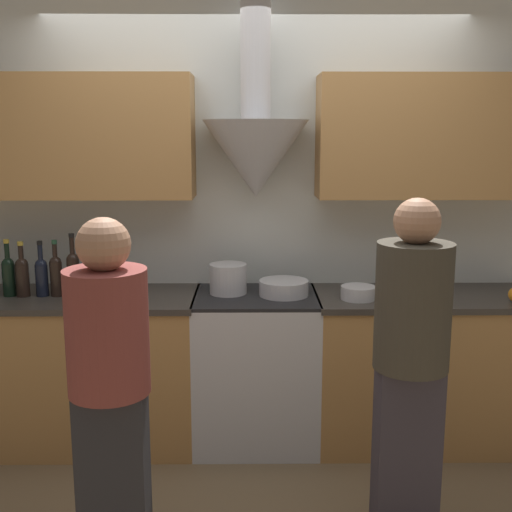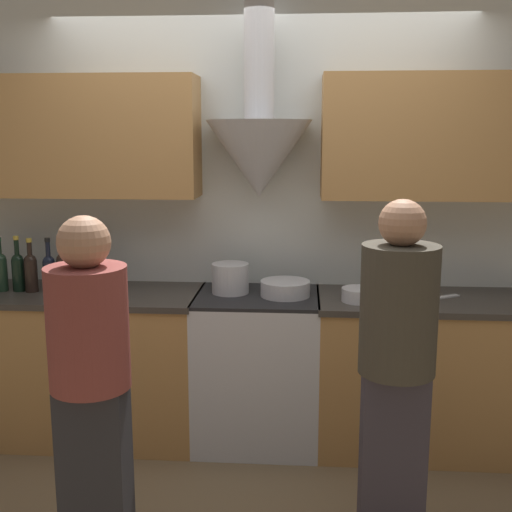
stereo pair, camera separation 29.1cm
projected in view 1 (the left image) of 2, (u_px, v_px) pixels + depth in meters
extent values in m
plane|color=brown|center=(256.00, 469.00, 3.54)|extent=(12.00, 12.00, 0.00)
cube|color=silver|center=(255.00, 219.00, 3.96)|extent=(8.40, 0.06, 2.60)
cone|color=silver|center=(256.00, 159.00, 3.70)|extent=(0.61, 0.61, 0.44)
cylinder|color=silver|center=(256.00, 60.00, 3.59)|extent=(0.17, 0.17, 0.65)
cube|color=#B27F47|center=(67.00, 137.00, 3.68)|extent=(1.45, 0.32, 0.70)
cube|color=#B27F47|center=(429.00, 137.00, 3.70)|extent=(1.29, 0.32, 0.70)
cube|color=#B27F47|center=(73.00, 372.00, 3.79)|extent=(1.45, 0.60, 0.86)
cube|color=#38332D|center=(69.00, 298.00, 3.71)|extent=(1.48, 0.62, 0.03)
cube|color=#B27F47|center=(424.00, 371.00, 3.81)|extent=(1.29, 0.60, 0.86)
cube|color=#38332D|center=(428.00, 298.00, 3.73)|extent=(1.31, 0.62, 0.03)
cube|color=silver|center=(256.00, 370.00, 3.80)|extent=(0.72, 0.60, 0.88)
cube|color=black|center=(256.00, 396.00, 3.52)|extent=(0.50, 0.01, 0.40)
cube|color=black|center=(256.00, 297.00, 3.72)|extent=(0.72, 0.60, 0.02)
cube|color=silver|center=(255.00, 295.00, 3.99)|extent=(0.72, 0.06, 0.10)
cylinder|color=black|center=(9.00, 280.00, 3.68)|extent=(0.07, 0.07, 0.19)
sphere|color=black|center=(8.00, 264.00, 3.66)|extent=(0.07, 0.07, 0.07)
cylinder|color=black|center=(7.00, 252.00, 3.65)|extent=(0.03, 0.03, 0.10)
cylinder|color=gold|center=(6.00, 241.00, 3.64)|extent=(0.03, 0.03, 0.02)
cylinder|color=black|center=(23.00, 280.00, 3.67)|extent=(0.08, 0.08, 0.19)
sphere|color=black|center=(22.00, 264.00, 3.65)|extent=(0.07, 0.07, 0.07)
cylinder|color=black|center=(21.00, 253.00, 3.64)|extent=(0.03, 0.03, 0.09)
cylinder|color=gold|center=(20.00, 243.00, 3.63)|extent=(0.03, 0.03, 0.02)
cylinder|color=black|center=(42.00, 280.00, 3.68)|extent=(0.07, 0.07, 0.18)
sphere|color=black|center=(41.00, 265.00, 3.66)|extent=(0.07, 0.07, 0.07)
cylinder|color=black|center=(40.00, 253.00, 3.65)|extent=(0.03, 0.03, 0.10)
cylinder|color=black|center=(40.00, 243.00, 3.64)|extent=(0.03, 0.03, 0.02)
cylinder|color=black|center=(56.00, 279.00, 3.68)|extent=(0.07, 0.07, 0.20)
sphere|color=black|center=(55.00, 262.00, 3.66)|extent=(0.07, 0.07, 0.07)
cylinder|color=black|center=(55.00, 252.00, 3.65)|extent=(0.03, 0.03, 0.09)
cylinder|color=#234C33|center=(54.00, 242.00, 3.64)|extent=(0.03, 0.03, 0.02)
cylinder|color=black|center=(74.00, 278.00, 3.67)|extent=(0.07, 0.07, 0.22)
sphere|color=black|center=(73.00, 259.00, 3.65)|extent=(0.07, 0.07, 0.07)
cylinder|color=black|center=(72.00, 247.00, 3.63)|extent=(0.03, 0.03, 0.11)
cylinder|color=black|center=(71.00, 235.00, 3.62)|extent=(0.03, 0.03, 0.02)
cylinder|color=black|center=(89.00, 280.00, 3.66)|extent=(0.08, 0.08, 0.19)
sphere|color=black|center=(88.00, 263.00, 3.65)|extent=(0.07, 0.07, 0.07)
cylinder|color=black|center=(88.00, 252.00, 3.63)|extent=(0.03, 0.03, 0.10)
cylinder|color=black|center=(87.00, 242.00, 3.62)|extent=(0.03, 0.03, 0.02)
cylinder|color=silver|center=(228.00, 279.00, 3.74)|extent=(0.22, 0.22, 0.18)
cylinder|color=silver|center=(284.00, 288.00, 3.70)|extent=(0.28, 0.28, 0.09)
cylinder|color=silver|center=(358.00, 293.00, 3.62)|extent=(0.20, 0.20, 0.07)
cube|color=silver|center=(442.00, 293.00, 3.76)|extent=(0.15, 0.11, 0.01)
cube|color=black|center=(427.00, 295.00, 3.69)|extent=(0.09, 0.07, 0.01)
cube|color=#28282D|center=(114.00, 484.00, 2.64)|extent=(0.28, 0.18, 0.80)
cylinder|color=brown|center=(107.00, 332.00, 2.51)|extent=(0.33, 0.33, 0.50)
sphere|color=#AD7A5B|center=(103.00, 244.00, 2.45)|extent=(0.21, 0.21, 0.21)
cube|color=#38333D|center=(406.00, 454.00, 2.87)|extent=(0.28, 0.18, 0.82)
cylinder|color=#3D382D|center=(413.00, 306.00, 2.74)|extent=(0.33, 0.33, 0.55)
sphere|color=#AD7A5B|center=(417.00, 221.00, 2.67)|extent=(0.20, 0.20, 0.20)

